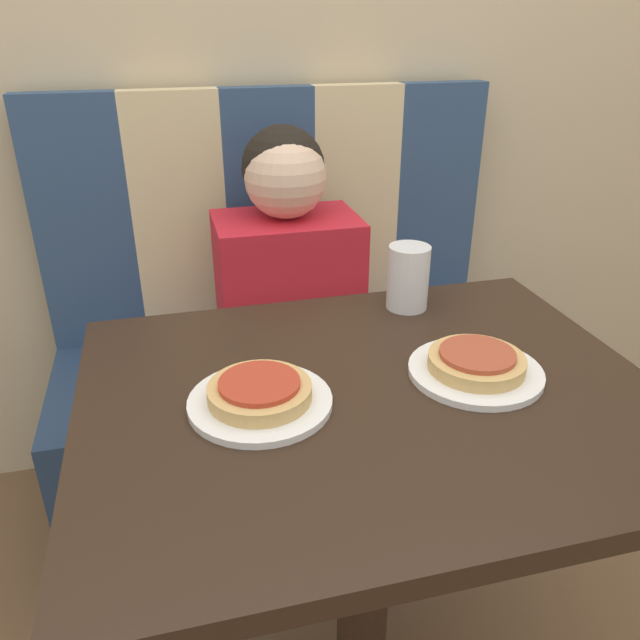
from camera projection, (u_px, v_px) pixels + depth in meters
wall_back at (258, 24)px, 1.64m from camera, size 7.00×0.05×2.60m
booth_seat at (292, 426)px, 1.83m from camera, size 1.27×0.54×0.47m
booth_backrest at (270, 213)px, 1.79m from camera, size 1.27×0.06×0.69m
dining_table at (370, 444)px, 1.05m from camera, size 0.93×0.74×0.78m
person at (287, 255)px, 1.60m from camera, size 0.36×0.25×0.62m
plate_left at (261, 403)px, 0.96m from camera, size 0.22×0.22×0.01m
plate_right at (476, 372)px, 1.04m from camera, size 0.22×0.22×0.01m
pizza_left at (260, 392)px, 0.95m from camera, size 0.16×0.16×0.03m
pizza_right at (477, 362)px, 1.03m from camera, size 0.16×0.16×0.03m
drinking_cup at (408, 277)px, 1.26m from camera, size 0.08×0.08×0.13m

